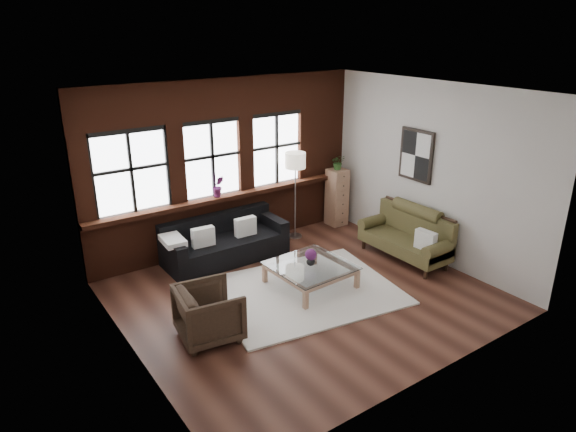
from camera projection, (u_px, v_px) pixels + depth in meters
floor at (304, 295)px, 8.23m from camera, size 5.50×5.50×0.00m
ceiling at (307, 92)px, 7.10m from camera, size 5.50×5.50×0.00m
wall_back at (226, 165)px, 9.58m from camera, size 5.50×0.00×5.50m
wall_front at (439, 261)px, 5.75m from camera, size 5.50×0.00×5.50m
wall_left at (123, 243)px, 6.19m from camera, size 0.00×5.00×5.00m
wall_right at (429, 172)px, 9.14m from camera, size 0.00×5.00×5.00m
brick_backwall at (227, 166)px, 9.54m from camera, size 5.50×0.12×3.20m
sill_ledge at (231, 196)px, 9.67m from camera, size 5.50×0.30×0.08m
window_left at (131, 173)px, 8.53m from camera, size 1.38×0.10×1.50m
window_mid at (212, 160)px, 9.33m from camera, size 1.38×0.10×1.50m
window_right at (276, 150)px, 10.08m from camera, size 1.38×0.10×1.50m
wall_poster at (416, 155)px, 9.26m from camera, size 0.05×0.74×0.94m
shag_rug at (304, 291)px, 8.32m from camera, size 3.18×2.67×0.03m
dark_sofa at (225, 239)px, 9.34m from camera, size 2.24×0.91×0.81m
pillow_a at (203, 237)px, 8.94m from camera, size 0.41×0.17×0.34m
pillow_b at (245, 226)px, 9.39m from camera, size 0.40×0.15×0.34m
vintage_settee at (405, 235)px, 9.32m from camera, size 0.79×1.79×0.95m
pillow_settee at (426, 240)px, 8.82m from camera, size 0.17×0.39×0.34m
armchair at (209, 313)px, 7.01m from camera, size 0.95×0.93×0.76m
coffee_table at (310, 276)px, 8.44m from camera, size 1.25×1.25×0.40m
vase at (311, 261)px, 8.35m from camera, size 0.15×0.15×0.15m
flowers at (311, 255)px, 8.31m from camera, size 0.19×0.19×0.19m
drawer_chest at (337, 197)px, 10.92m from camera, size 0.37×0.37×1.22m
potted_plant_top at (338, 162)px, 10.65m from camera, size 0.36×0.34×0.32m
floor_lamp at (295, 192)px, 10.14m from camera, size 0.40×0.40×1.90m
sill_plant at (218, 186)px, 9.41m from camera, size 0.26×0.23×0.40m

